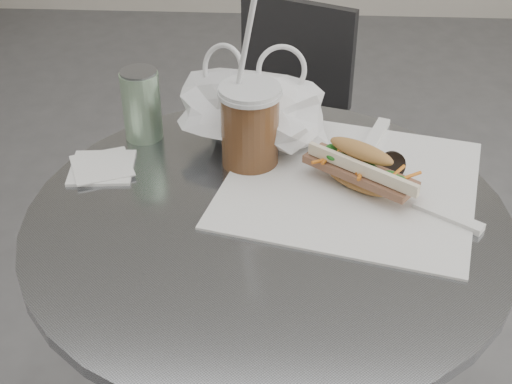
# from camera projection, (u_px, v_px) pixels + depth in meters

# --- Properties ---
(cafe_table) EXTENTS (0.76, 0.76, 0.74)m
(cafe_table) POSITION_uv_depth(u_px,v_px,m) (266.00, 339.00, 1.27)
(cafe_table) COLOR slate
(cafe_table) RESTS_ON ground
(chair_far) EXTENTS (0.43, 0.45, 0.77)m
(chair_far) POSITION_uv_depth(u_px,v_px,m) (271.00, 168.00, 1.95)
(chair_far) COLOR #2F2F32
(chair_far) RESTS_ON ground
(sandwich_paper) EXTENTS (0.48, 0.47, 0.00)m
(sandwich_paper) POSITION_uv_depth(u_px,v_px,m) (350.00, 183.00, 1.18)
(sandwich_paper) COLOR white
(sandwich_paper) RESTS_ON cafe_table
(banh_mi) EXTENTS (0.24, 0.21, 0.08)m
(banh_mi) POSITION_uv_depth(u_px,v_px,m) (360.00, 168.00, 1.15)
(banh_mi) COLOR #B58644
(banh_mi) RESTS_ON sandwich_paper
(iced_coffee) EXTENTS (0.11, 0.11, 0.31)m
(iced_coffee) POSITION_uv_depth(u_px,v_px,m) (250.00, 124.00, 1.19)
(iced_coffee) COLOR brown
(iced_coffee) RESTS_ON cafe_table
(sunglasses) EXTENTS (0.12, 0.06, 0.05)m
(sunglasses) POSITION_uv_depth(u_px,v_px,m) (371.00, 171.00, 1.18)
(sunglasses) COLOR black
(sunglasses) RESTS_ON cafe_table
(plastic_bag) EXTENTS (0.29, 0.25, 0.13)m
(plastic_bag) POSITION_uv_depth(u_px,v_px,m) (252.00, 109.00, 1.26)
(plastic_bag) COLOR silver
(plastic_bag) RESTS_ON cafe_table
(napkin_stack) EXTENTS (0.13, 0.13, 0.01)m
(napkin_stack) POSITION_uv_depth(u_px,v_px,m) (102.00, 167.00, 1.22)
(napkin_stack) COLOR white
(napkin_stack) RESTS_ON cafe_table
(drink_can) EXTENTS (0.07, 0.07, 0.13)m
(drink_can) POSITION_uv_depth(u_px,v_px,m) (141.00, 105.00, 1.27)
(drink_can) COLOR #5D9F5E
(drink_can) RESTS_ON cafe_table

